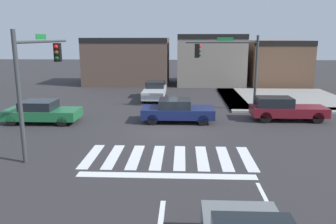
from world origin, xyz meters
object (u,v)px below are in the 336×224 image
at_px(car_green, 42,112).
at_px(car_navy, 177,110).
at_px(car_silver, 155,91).
at_px(traffic_signal_northeast, 229,59).
at_px(car_maroon, 284,109).
at_px(traffic_signal_southwest, 39,68).

xyz_separation_m(car_green, car_navy, (8.24, 0.61, 0.03)).
relative_size(car_silver, car_green, 1.08).
relative_size(traffic_signal_northeast, car_maroon, 1.15).
xyz_separation_m(traffic_signal_southwest, car_green, (-2.03, 4.48, -3.07)).
height_order(car_silver, car_navy, car_silver).
bearing_deg(car_green, car_navy, 4.25).
bearing_deg(traffic_signal_northeast, car_maroon, 137.60).
bearing_deg(car_silver, traffic_signal_southwest, -17.98).
bearing_deg(traffic_signal_southwest, car_green, 24.39).
distance_m(traffic_signal_southwest, car_navy, 8.59).
height_order(car_green, car_navy, car_navy).
bearing_deg(traffic_signal_southwest, car_silver, -17.98).
relative_size(traffic_signal_southwest, car_silver, 1.22).
relative_size(traffic_signal_southwest, car_maroon, 1.28).
relative_size(traffic_signal_northeast, car_green, 1.18).
height_order(traffic_signal_southwest, car_navy, traffic_signal_southwest).
distance_m(traffic_signal_northeast, car_silver, 7.56).
bearing_deg(car_maroon, traffic_signal_southwest, -156.00).
xyz_separation_m(car_maroon, car_silver, (-8.71, 7.14, -0.04)).
relative_size(traffic_signal_southwest, car_navy, 1.33).
bearing_deg(traffic_signal_southwest, traffic_signal_northeast, -48.41).
bearing_deg(car_maroon, traffic_signal_northeast, 137.60).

